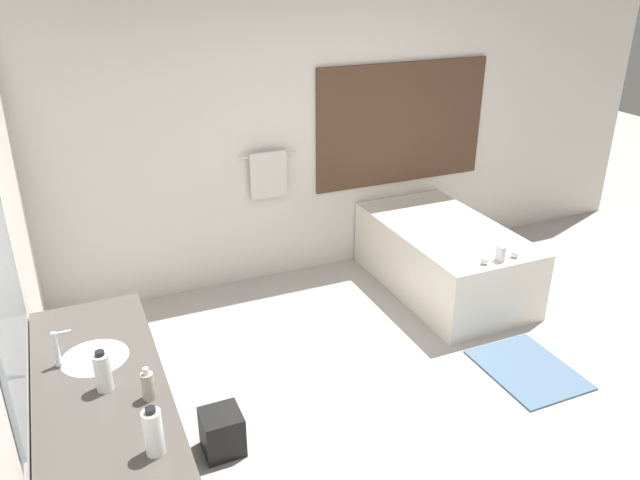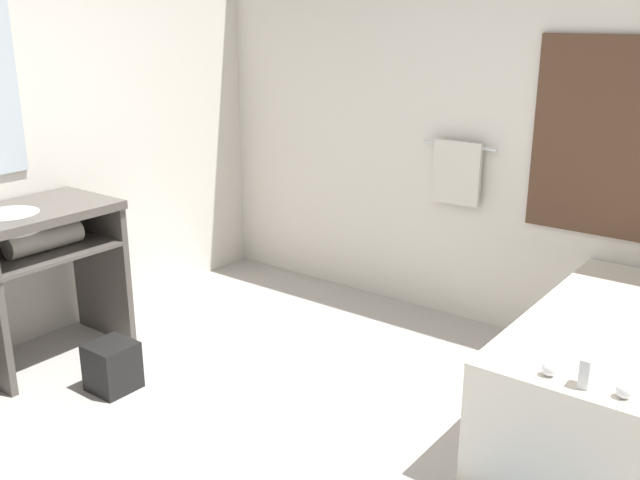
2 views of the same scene
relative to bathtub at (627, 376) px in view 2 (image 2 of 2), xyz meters
name	(u,v)px [view 2 (image 2 of 2)]	position (x,y,z in m)	size (l,w,h in m)	color
wall_back_with_blinds	(518,117)	(-0.97, 0.85, 1.03)	(7.40, 0.13, 2.70)	silver
bathtub	(627,376)	(0.00, 0.00, 0.00)	(0.90, 1.62, 0.70)	silver
waste_bin	(112,366)	(-2.30, -1.18, -0.19)	(0.23, 0.23, 0.26)	black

